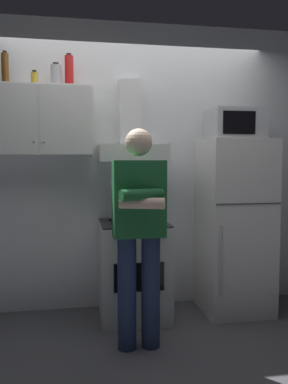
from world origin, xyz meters
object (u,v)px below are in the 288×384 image
Objects in this scene: refrigerator at (234,226)px; bottle_spice_jar at (35,79)px; bottle_canister_steel at (56,76)px; bottle_soda_red at (69,71)px; microwave at (235,125)px; range_hood at (131,140)px; cooking_pot at (151,216)px; upper_cabinet at (40,121)px; bottle_beer_brown at (5,69)px; person_standing at (139,230)px; stove_oven at (134,269)px.

bottle_spice_jar is (-1.79, 0.11, 1.31)m from refrigerator.
bottle_canister_steel is at bearing 8.46° from bottle_spice_jar.
bottle_soda_red is at bearing 174.19° from refrigerator.
bottle_canister_steel reaches higher than microwave.
range_hood is 0.81m from bottle_soda_red.
refrigerator reaches higher than cooking_pot.
upper_cabinet is 0.51m from bottle_soda_red.
bottle_beer_brown is 0.42m from bottle_canister_steel.
bottle_beer_brown is (-2.03, 0.11, 1.38)m from refrigerator.
cooking_pot is 0.97× the size of bottle_beer_brown.
upper_cabinet is 0.42m from bottle_canister_steel.
bottle_canister_steel is at bearing -172.34° from bottle_soda_red.
microwave is 1.45m from person_standing.
refrigerator is at bearing -4.87° from bottle_canister_steel.
cooking_pot is at bearing -21.87° from bottle_soda_red.
bottle_spice_jar is at bearing -171.85° from bottle_soda_red.
refrigerator is at bearing 8.32° from cooking_pot.
cooking_pot is 1.46m from bottle_soda_red.
microwave reaches higher than person_standing.
bottle_beer_brown is at bearing 169.32° from cooking_pot.
upper_cabinet is 0.81m from range_hood.
upper_cabinet is 1.55m from stove_oven.
person_standing is at bearing -44.26° from upper_cabinet.
bottle_soda_red is (-0.55, 0.03, 0.59)m from range_hood.
bottle_spice_jar is at bearing 137.80° from person_standing.
bottle_canister_steel is (-0.11, -0.02, -0.04)m from bottle_soda_red.
microwave is 1.16m from cooking_pot.
refrigerator is at bearing 31.23° from person_standing.
person_standing is 12.60× the size of bottle_spice_jar.
bottle_beer_brown reaches higher than bottle_canister_steel.
range_hood is at bearing 1.04° from bottle_spice_jar.
stove_oven is (0.80, -0.13, -1.32)m from upper_cabinet.
refrigerator is (0.95, -0.13, -0.80)m from range_hood.
bottle_spice_jar is at bearing 172.46° from stove_oven.
person_standing is 1.57m from bottle_canister_steel.
cooking_pot is at bearing -171.68° from refrigerator.
bottle_soda_red is 0.53m from bottle_beer_brown.
bottle_soda_red is 2.26× the size of bottle_spice_jar.
upper_cabinet is at bearing -174.79° from bottle_canister_steel.
microwave is (1.75, -0.11, -0.01)m from upper_cabinet.
person_standing reaches higher than stove_oven.
upper_cabinet reaches higher than cooking_pot.
bottle_canister_steel reaches higher than person_standing.
refrigerator is 1.17m from person_standing.
bottle_soda_red is (-1.50, 0.15, 1.39)m from refrigerator.
bottle_beer_brown reaches higher than upper_cabinet.
person_standing is at bearing -50.57° from bottle_canister_steel.
stove_oven is at bearing -15.61° from bottle_soda_red.
range_hood is (0.80, 0.00, -0.15)m from upper_cabinet.
range_hood is 5.76× the size of bottle_spice_jar.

